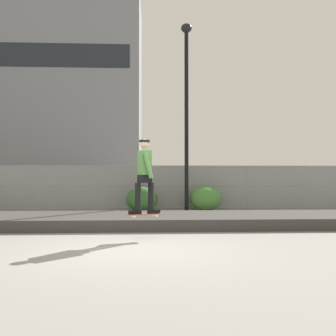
# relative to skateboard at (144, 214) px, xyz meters

# --- Properties ---
(ground_plane) EXTENTS (120.00, 120.00, 0.00)m
(ground_plane) POSITION_rel_skateboard_xyz_m (-0.24, -1.08, -0.56)
(ground_plane) COLOR gray
(gravel_berm) EXTENTS (17.88, 2.62, 0.31)m
(gravel_berm) POSITION_rel_skateboard_xyz_m (-0.24, 2.36, -0.41)
(gravel_berm) COLOR #3D3A38
(gravel_berm) RESTS_ON ground_plane
(skateboard) EXTENTS (0.82, 0.45, 0.07)m
(skateboard) POSITION_rel_skateboard_xyz_m (0.00, 0.00, 0.00)
(skateboard) COLOR #9E5B33
(skater) EXTENTS (0.71, 0.62, 1.67)m
(skater) POSITION_rel_skateboard_xyz_m (0.00, 0.00, 0.95)
(skater) COLOR black
(skater) RESTS_ON skateboard
(chain_fence) EXTENTS (27.11, 0.06, 1.85)m
(chain_fence) POSITION_rel_skateboard_xyz_m (-0.24, 7.41, 0.37)
(chain_fence) COLOR gray
(chain_fence) RESTS_ON ground_plane
(street_lamp) EXTENTS (0.44, 0.44, 7.54)m
(street_lamp) POSITION_rel_skateboard_xyz_m (1.58, 6.55, 4.07)
(street_lamp) COLOR black
(street_lamp) RESTS_ON ground_plane
(parked_car_near) EXTENTS (4.46, 2.06, 1.66)m
(parked_car_near) POSITION_rel_skateboard_xyz_m (-3.94, 9.85, 0.28)
(parked_car_near) COLOR #566B4C
(parked_car_near) RESTS_ON ground_plane
(parked_car_mid) EXTENTS (4.41, 1.98, 1.66)m
(parked_car_mid) POSITION_rel_skateboard_xyz_m (2.97, 9.46, 0.28)
(parked_car_mid) COLOR #474C54
(parked_car_mid) RESTS_ON ground_plane
(library_building) EXTENTS (24.18, 11.45, 22.43)m
(library_building) POSITION_rel_skateboard_xyz_m (-13.14, 36.48, 10.66)
(library_building) COLOR slate
(library_building) RESTS_ON ground_plane
(shrub_center) EXTENTS (1.27, 1.04, 0.98)m
(shrub_center) POSITION_rel_skateboard_xyz_m (-0.20, 6.52, -0.07)
(shrub_center) COLOR #2D5B28
(shrub_center) RESTS_ON ground_plane
(shrub_right) EXTENTS (1.30, 1.06, 1.00)m
(shrub_right) POSITION_rel_skateboard_xyz_m (2.37, 6.76, -0.06)
(shrub_right) COLOR #477F38
(shrub_right) RESTS_ON ground_plane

